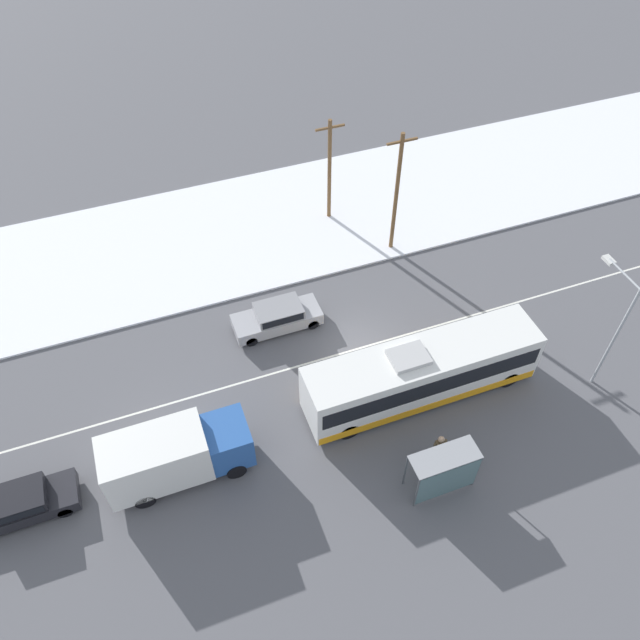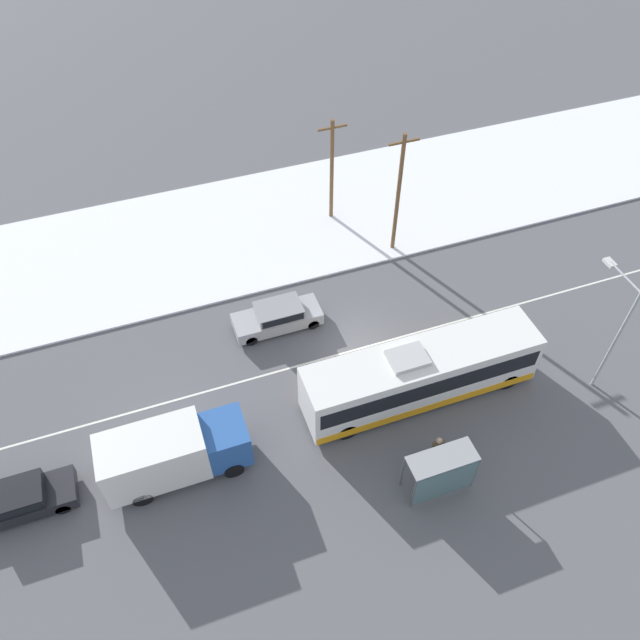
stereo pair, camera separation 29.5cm
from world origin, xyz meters
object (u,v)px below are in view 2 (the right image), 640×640
city_bus (421,374)px  streetlamp (615,320)px  pedestrian_at_stop (438,447)px  parked_car_near_truck (19,499)px  sedan_car (278,316)px  utility_pole_roadside (398,193)px  box_truck (172,453)px  utility_pole_snowlot (332,169)px  bus_shelter (443,472)px

city_bus → streetlamp: 9.25m
pedestrian_at_stop → parked_car_near_truck: bearing=167.6°
sedan_car → pedestrian_at_stop: pedestrian_at_stop is taller
sedan_car → city_bus: bearing=127.8°
utility_pole_roadside → box_truck: bearing=-145.2°
city_bus → utility_pole_roadside: utility_pole_roadside is taller
city_bus → parked_car_near_truck: 18.78m
streetlamp → utility_pole_snowlot: utility_pole_snowlot is taller
bus_shelter → streetlamp: size_ratio=0.45×
bus_shelter → utility_pole_snowlot: 19.95m
city_bus → box_truck: (-12.13, -0.27, 0.02)m
city_bus → streetlamp: streetlamp is taller
pedestrian_at_stop → box_truck: bearing=163.2°
sedan_car → parked_car_near_truck: 15.00m
bus_shelter → utility_pole_roadside: size_ratio=0.38×
city_bus → sedan_car: bearing=127.8°
box_truck → sedan_car: size_ratio=1.33×
box_truck → utility_pole_snowlot: bearing=49.0°
sedan_car → streetlamp: bearing=148.0°
pedestrian_at_stop → utility_pole_roadside: (4.19, 14.14, 3.05)m
box_truck → streetlamp: streetlamp is taller
pedestrian_at_stop → bus_shelter: bearing=-110.3°
utility_pole_snowlot → city_bus: bearing=-93.2°
pedestrian_at_stop → utility_pole_snowlot: (1.68, 18.30, 2.56)m
pedestrian_at_stop → utility_pole_snowlot: 18.55m
city_bus → bus_shelter: size_ratio=3.88×
city_bus → streetlamp: (8.64, -1.95, 2.67)m
parked_car_near_truck → streetlamp: streetlamp is taller
parked_car_near_truck → utility_pole_roadside: 24.56m
parked_car_near_truck → bus_shelter: bearing=-17.1°
box_truck → parked_car_near_truck: (-6.63, 0.53, -0.88)m
box_truck → sedan_car: bearing=45.2°
sedan_car → pedestrian_at_stop: (4.34, -10.37, 0.31)m
utility_pole_snowlot → pedestrian_at_stop: bearing=-95.2°
bus_shelter → utility_pole_roadside: bearing=73.1°
streetlamp → parked_car_near_truck: bearing=175.4°
parked_car_near_truck → utility_pole_snowlot: 24.45m
sedan_car → utility_pole_roadside: bearing=-156.1°
sedan_car → utility_pole_roadside: utility_pole_roadside is taller
box_truck → pedestrian_at_stop: bearing=-16.8°
city_bus → utility_pole_roadside: 11.28m
bus_shelter → sedan_car: bearing=107.9°
streetlamp → sedan_car: bearing=148.0°
streetlamp → city_bus: bearing=167.3°
sedan_car → utility_pole_snowlot: bearing=-127.2°
bus_shelter → streetlamp: (10.03, 3.14, 2.63)m
parked_car_near_truck → bus_shelter: (17.36, -5.35, 0.90)m
city_bus → bus_shelter: city_bus is taller
sedan_car → pedestrian_at_stop: 11.24m
city_bus → bus_shelter: bearing=-105.3°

